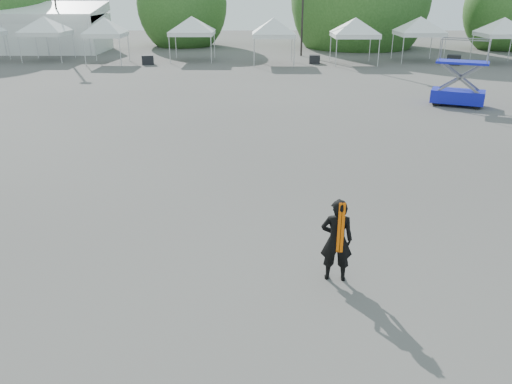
{
  "coord_description": "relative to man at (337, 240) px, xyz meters",
  "views": [
    {
      "loc": [
        -0.73,
        -11.51,
        5.25
      ],
      "look_at": [
        -0.75,
        -1.82,
        1.3
      ],
      "focal_mm": 35.0,
      "sensor_mm": 36.0,
      "label": 1
    }
  ],
  "objects": [
    {
      "name": "tent_f",
      "position": [
        5.73,
        30.23,
        2.21
      ],
      "size": [
        4.62,
        4.62,
        3.88
      ],
      "color": "silver",
      "rests_on": "ground"
    },
    {
      "name": "tent_b",
      "position": [
        -17.93,
        32.03,
        2.21
      ],
      "size": [
        4.59,
        4.59,
        3.88
      ],
      "color": "silver",
      "rests_on": "ground"
    },
    {
      "name": "ground",
      "position": [
        -0.78,
        3.11,
        -0.84
      ],
      "size": [
        120.0,
        120.0,
        0.0
      ],
      "primitive_type": "plane",
      "color": "#474442",
      "rests_on": "ground"
    },
    {
      "name": "crate_east",
      "position": [
        13.14,
        29.7,
        -0.48
      ],
      "size": [
        1.15,
        1.04,
        0.73
      ],
      "primitive_type": "cube",
      "rotation": [
        0.0,
        0.0,
        -0.42
      ],
      "color": "black",
      "rests_on": "ground"
    },
    {
      "name": "marquee",
      "position": [
        -22.78,
        38.11,
        1.13
      ],
      "size": [
        15.0,
        6.25,
        4.23
      ],
      "color": "white",
      "rests_on": "ground"
    },
    {
      "name": "crate_west",
      "position": [
        -9.71,
        29.87,
        -0.51
      ],
      "size": [
        0.99,
        0.84,
        0.68
      ],
      "primitive_type": "cube",
      "rotation": [
        0.0,
        0.0,
        0.21
      ],
      "color": "black",
      "rests_on": "ground"
    },
    {
      "name": "tree_mid_w",
      "position": [
        -8.78,
        43.11,
        3.08
      ],
      "size": [
        4.16,
        4.16,
        6.33
      ],
      "color": "#382314",
      "rests_on": "ground"
    },
    {
      "name": "tent_d",
      "position": [
        -6.56,
        32.06,
        2.21
      ],
      "size": [
        4.73,
        4.73,
        3.88
      ],
      "color": "silver",
      "rests_on": "ground"
    },
    {
      "name": "scissor_lift",
      "position": [
        8.17,
        15.64,
        0.73
      ],
      "size": [
        2.7,
        2.08,
        3.12
      ],
      "rotation": [
        0.0,
        0.0,
        -0.41
      ],
      "color": "#0C10A2",
      "rests_on": "ground"
    },
    {
      "name": "man",
      "position": [
        0.0,
        0.0,
        0.0
      ],
      "size": [
        0.65,
        0.46,
        1.68
      ],
      "rotation": [
        0.0,
        0.0,
        3.05
      ],
      "color": "black",
      "rests_on": "ground"
    },
    {
      "name": "tent_e",
      "position": [
        -0.28,
        30.21,
        2.21
      ],
      "size": [
        4.39,
        4.39,
        3.88
      ],
      "color": "silver",
      "rests_on": "ground"
    },
    {
      "name": "crate_mid",
      "position": [
        2.85,
        30.41,
        -0.53
      ],
      "size": [
        0.86,
        0.7,
        0.63
      ],
      "primitive_type": "cube",
      "rotation": [
        0.0,
        0.0,
        -0.1
      ],
      "color": "black",
      "rests_on": "ground"
    },
    {
      "name": "tent_g",
      "position": [
        10.96,
        31.73,
        2.21
      ],
      "size": [
        4.7,
        4.7,
        3.88
      ],
      "color": "silver",
      "rests_on": "ground"
    },
    {
      "name": "tree_far_e",
      "position": [
        21.22,
        40.11,
        2.78
      ],
      "size": [
        3.84,
        3.84,
        5.84
      ],
      "color": "#382314",
      "rests_on": "ground"
    },
    {
      "name": "tent_h",
      "position": [
        16.82,
        30.59,
        2.21
      ],
      "size": [
        4.54,
        4.54,
        3.88
      ],
      "color": "silver",
      "rests_on": "ground"
    },
    {
      "name": "tent_c",
      "position": [
        -12.86,
        30.56,
        2.21
      ],
      "size": [
        3.99,
        3.99,
        3.88
      ],
      "color": "silver",
      "rests_on": "ground"
    }
  ]
}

